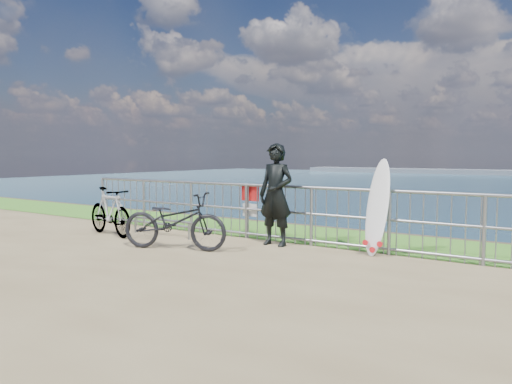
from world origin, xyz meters
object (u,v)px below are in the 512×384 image
Objects in this scene: surfboard at (377,211)px; bicycle_far at (110,212)px; surfer at (276,195)px; bicycle_near at (174,221)px.

surfboard is 5.55m from bicycle_far.
surfer reaches higher than bicycle_far.
bicycle_near is 1.16× the size of bicycle_far.
bicycle_far is (-3.49, -1.03, -0.45)m from surfer.
bicycle_far is at bearing -167.45° from surfboard.
bicycle_near is at bearing -153.97° from surfboard.
bicycle_near reaches higher than bicycle_far.
surfer is at bearing -174.86° from surfboard.
bicycle_near is (-3.21, -1.57, -0.25)m from surfboard.
surfer is at bearing -61.47° from bicycle_far.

